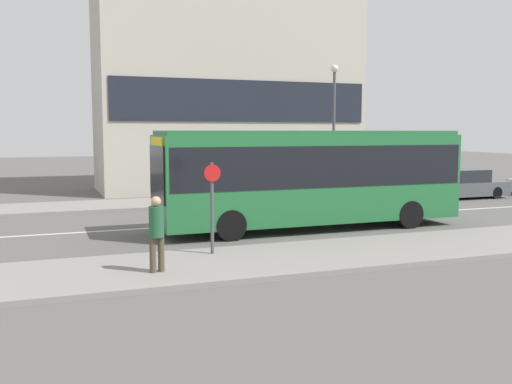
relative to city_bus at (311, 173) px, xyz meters
The scene contains 10 objects.
ground_plane 3.44m from the city_bus, 135.59° to the left, with size 120.00×120.00×0.00m, color #595654.
sidewalk_near 5.08m from the city_bus, 115.49° to the right, with size 44.00×3.50×0.13m.
sidewalk_far 8.69m from the city_bus, 103.85° to the left, with size 44.00×3.50×0.13m.
lane_centerline 3.43m from the city_bus, 135.59° to the left, with size 41.80×0.16×0.01m.
apartment_block_left_tower 16.15m from the city_bus, 83.25° to the left, with size 14.83×5.94×18.00m.
city_bus is the anchor object (origin of this frame).
parked_car_0 12.44m from the city_bus, 26.27° to the left, with size 4.48×1.87×1.44m.
pedestrian_near_stop 7.84m from the city_bus, 142.59° to the right, with size 0.35×0.34×1.74m.
bus_stop_sign 5.55m from the city_bus, 143.53° to the right, with size 0.44×0.12×2.40m.
street_lamp 9.05m from the city_bus, 56.67° to the left, with size 0.36×0.36×6.40m.
Camera 1 is at (-6.54, -19.49, 3.34)m, focal length 40.00 mm.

